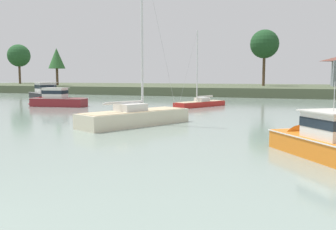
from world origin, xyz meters
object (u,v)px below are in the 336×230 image
at_px(cruiser_orange, 322,146).
at_px(sailboat_cream, 135,121).
at_px(sailboat_red, 200,105).
at_px(cruiser_black, 47,96).
at_px(cruiser_maroon, 54,102).

xyz_separation_m(cruiser_orange, sailboat_cream, (-13.06, 6.80, -0.18)).
bearing_deg(sailboat_red, cruiser_black, 172.63).
relative_size(sailboat_red, sailboat_cream, 0.68).
distance_m(sailboat_red, cruiser_maroon, 18.72).
distance_m(sailboat_red, cruiser_black, 26.79).
distance_m(sailboat_red, sailboat_cream, 18.82).
bearing_deg(cruiser_maroon, sailboat_cream, -35.54).
bearing_deg(cruiser_black, sailboat_red, -7.37).
distance_m(cruiser_orange, sailboat_cream, 14.73).
xyz_separation_m(sailboat_red, sailboat_cream, (-0.03, -18.82, 0.08)).
bearing_deg(cruiser_maroon, cruiser_orange, -32.29).
relative_size(cruiser_orange, sailboat_cream, 0.54).
relative_size(cruiser_orange, cruiser_black, 0.79).
bearing_deg(cruiser_black, cruiser_orange, -36.27).
distance_m(cruiser_orange, cruiser_black, 49.11).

